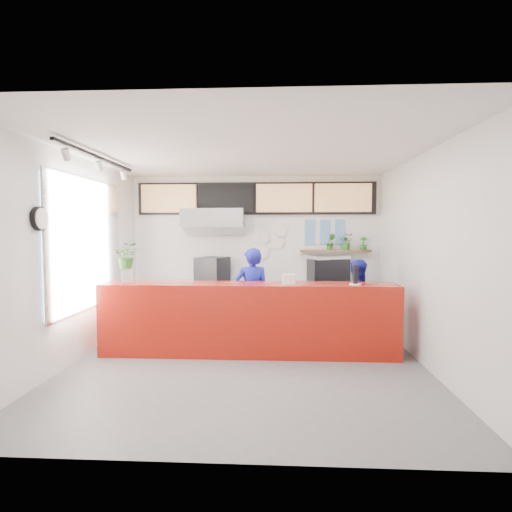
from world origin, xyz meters
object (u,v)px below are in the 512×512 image
at_px(staff_right, 356,303).
at_px(espresso_machine, 328,270).
at_px(staff_center, 252,295).
at_px(pepper_mill, 355,274).
at_px(panini_oven, 212,269).
at_px(service_counter, 248,319).

bearing_deg(staff_right, espresso_machine, -72.84).
bearing_deg(espresso_machine, staff_right, -89.13).
distance_m(staff_center, pepper_mill, 1.80).
distance_m(panini_oven, espresso_machine, 2.28).
bearing_deg(pepper_mill, staff_center, 155.88).
bearing_deg(espresso_machine, service_counter, -141.55).
relative_size(panini_oven, staff_right, 0.37).
distance_m(panini_oven, staff_center, 1.47).
bearing_deg(staff_right, panini_oven, -22.22).
height_order(panini_oven, staff_right, staff_right).
bearing_deg(service_counter, espresso_machine, 51.48).
xyz_separation_m(panini_oven, staff_right, (2.59, -1.23, -0.42)).
xyz_separation_m(service_counter, staff_center, (0.01, 0.65, 0.26)).
xyz_separation_m(service_counter, pepper_mill, (1.60, -0.06, 0.71)).
bearing_deg(espresso_machine, panini_oven, 166.96).
bearing_deg(staff_center, panini_oven, -62.92).
height_order(service_counter, staff_center, staff_center).
bearing_deg(espresso_machine, staff_center, -154.01).
xyz_separation_m(espresso_machine, staff_center, (-1.42, -1.15, -0.32)).
height_order(service_counter, staff_right, staff_right).
relative_size(service_counter, panini_oven, 8.47).
bearing_deg(panini_oven, pepper_mill, -13.94).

